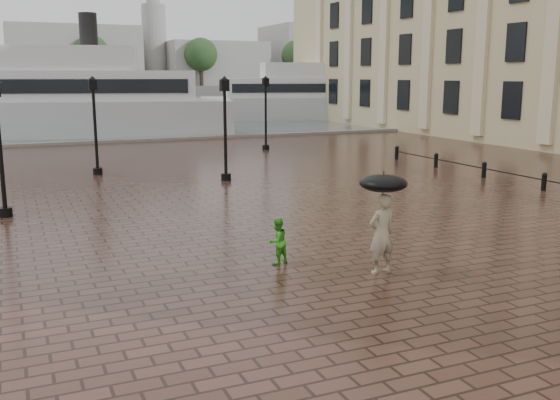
% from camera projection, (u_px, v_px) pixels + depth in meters
% --- Properties ---
extents(ground, '(300.00, 300.00, 0.00)m').
position_uv_depth(ground, '(299.00, 284.00, 13.92)').
color(ground, '#39231A').
rests_on(ground, ground).
extents(harbour_water, '(240.00, 240.00, 0.00)m').
position_uv_depth(harbour_water, '(47.00, 105.00, 96.64)').
color(harbour_water, '#4B585B').
rests_on(harbour_water, ground).
extents(quay_edge, '(80.00, 0.60, 0.30)m').
position_uv_depth(quay_edge, '(100.00, 143.00, 42.69)').
color(quay_edge, slate).
rests_on(quay_edge, ground).
extents(far_shore, '(300.00, 60.00, 2.00)m').
position_uv_depth(far_shore, '(30.00, 90.00, 157.58)').
color(far_shore, '#4C4C47').
rests_on(far_shore, ground).
extents(distant_skyline, '(102.50, 22.00, 33.00)m').
position_uv_depth(distant_skyline, '(223.00, 56.00, 165.74)').
color(distant_skyline, gray).
rests_on(distant_skyline, ground).
extents(far_trees, '(188.00, 8.00, 13.50)m').
position_uv_depth(far_trees, '(30.00, 53.00, 136.14)').
color(far_trees, '#2D2119').
rests_on(far_trees, ground).
extents(bollard_row, '(0.22, 21.22, 0.73)m').
position_uv_depth(bollard_row, '(544.00, 181.00, 25.16)').
color(bollard_row, black).
rests_on(bollard_row, ground).
extents(street_lamps, '(21.44, 14.44, 4.40)m').
position_uv_depth(street_lamps, '(105.00, 125.00, 28.66)').
color(street_lamps, black).
rests_on(street_lamps, ground).
extents(adult_pedestrian, '(0.73, 0.51, 1.90)m').
position_uv_depth(adult_pedestrian, '(382.00, 234.00, 14.51)').
color(adult_pedestrian, tan).
rests_on(adult_pedestrian, ground).
extents(child_pedestrian, '(0.68, 0.61, 1.15)m').
position_uv_depth(child_pedestrian, '(277.00, 241.00, 15.31)').
color(child_pedestrian, green).
rests_on(child_pedestrian, ground).
extents(ferry_near, '(28.71, 13.41, 9.16)m').
position_uv_depth(ferry_near, '(47.00, 100.00, 47.32)').
color(ferry_near, silver).
rests_on(ferry_near, ground).
extents(ferry_far, '(24.96, 11.71, 7.96)m').
position_uv_depth(ferry_far, '(318.00, 96.00, 65.53)').
color(ferry_far, silver).
rests_on(ferry_far, ground).
extents(umbrella, '(1.10, 1.10, 1.20)m').
position_uv_depth(umbrella, '(383.00, 183.00, 14.28)').
color(umbrella, black).
rests_on(umbrella, ground).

